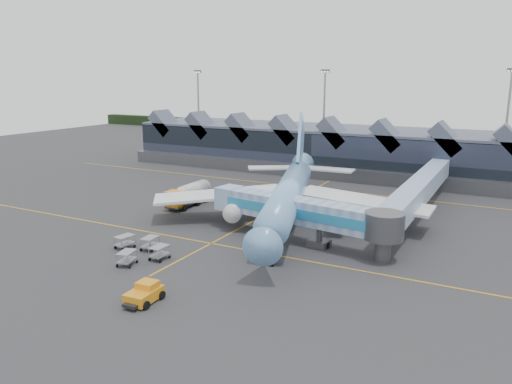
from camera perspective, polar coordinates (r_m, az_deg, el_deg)
The scene contains 10 objects.
ground at distance 70.19m, azimuth -1.57°, elevation -4.02°, with size 260.00×260.00×0.00m, color #29292C.
taxi_stripes at distance 78.69m, azimuth 2.02°, elevation -2.12°, with size 120.00×60.00×0.01m.
tree_line_far at distance 172.55m, azimuth 16.84°, elevation 6.34°, with size 260.00×4.00×4.00m, color black.
terminal at distance 113.46m, azimuth 8.05°, elevation 4.98°, with size 90.00×22.25×12.52m.
light_masts at distance 121.99m, azimuth 22.45°, elevation 8.29°, with size 132.40×42.56×22.45m.
main_airliner at distance 71.62m, azimuth 3.85°, elevation -0.05°, with size 38.55×45.43×14.96m.
jet_bridge at distance 62.00m, azimuth 6.41°, elevation -2.53°, with size 26.15×7.40×5.87m.
fuel_truck at distance 82.13m, azimuth -7.56°, elevation -0.15°, with size 3.25×10.60×3.54m.
pushback_tug at distance 48.76m, azimuth -12.65°, elevation -11.26°, with size 2.76×4.19×1.80m.
baggage_carts at distance 60.63m, azimuth -13.07°, elevation -6.27°, with size 7.98×7.70×1.60m.
Camera 1 is at (33.16, -58.31, 20.66)m, focal length 35.00 mm.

